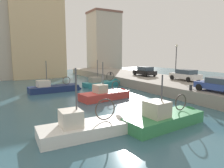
% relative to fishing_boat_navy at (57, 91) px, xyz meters
% --- Properties ---
extents(water_surface, '(80.00, 80.00, 0.00)m').
position_rel_fishing_boat_navy_xyz_m(water_surface, '(2.58, -6.42, -0.10)').
color(water_surface, '#386070').
rests_on(water_surface, ground).
extents(quay_wall, '(9.00, 56.00, 1.20)m').
position_rel_fishing_boat_navy_xyz_m(quay_wall, '(14.08, -6.42, 0.50)').
color(quay_wall, gray).
rests_on(quay_wall, ground).
extents(fishing_boat_navy, '(6.91, 2.29, 4.79)m').
position_rel_fishing_boat_navy_xyz_m(fishing_boat_navy, '(0.00, 0.00, 0.00)').
color(fishing_boat_navy, navy).
rests_on(fishing_boat_navy, ground).
extents(fishing_boat_green, '(6.74, 2.44, 4.35)m').
position_rel_fishing_boat_navy_xyz_m(fishing_boat_green, '(3.31, -16.03, 0.03)').
color(fishing_boat_green, '#388951').
rests_on(fishing_boat_green, ground).
extents(fishing_boat_teal, '(6.41, 2.70, 4.78)m').
position_rel_fishing_boat_navy_xyz_m(fishing_boat_teal, '(7.30, 0.91, 0.01)').
color(fishing_boat_teal, teal).
rests_on(fishing_boat_teal, ground).
extents(fishing_boat_red, '(6.27, 2.66, 4.82)m').
position_rel_fishing_boat_navy_xyz_m(fishing_boat_red, '(3.60, -6.98, 0.00)').
color(fishing_boat_red, '#BC3833').
rests_on(fishing_boat_red, ground).
extents(fishing_boat_white, '(5.97, 2.45, 4.91)m').
position_rel_fishing_boat_navy_xyz_m(fishing_boat_white, '(-1.95, -14.93, 0.02)').
color(fishing_boat_white, white).
rests_on(fishing_boat_white, ground).
extents(parked_car_white, '(2.15, 4.17, 1.46)m').
position_rel_fishing_boat_navy_xyz_m(parked_car_white, '(15.43, -7.04, 1.84)').
color(parked_car_white, silver).
rests_on(parked_car_white, quay_wall).
extents(parked_car_blue, '(2.05, 4.23, 1.36)m').
position_rel_fishing_boat_navy_xyz_m(parked_car_blue, '(11.41, -14.40, 1.80)').
color(parked_car_blue, '#334C9E').
rests_on(parked_car_blue, quay_wall).
extents(parked_car_black, '(2.03, 4.04, 1.47)m').
position_rel_fishing_boat_navy_xyz_m(parked_car_black, '(14.26, 0.07, 1.85)').
color(parked_car_black, black).
rests_on(parked_car_black, quay_wall).
extents(mooring_bollard_mid, '(0.28, 0.28, 0.55)m').
position_rel_fishing_boat_navy_xyz_m(mooring_bollard_mid, '(9.93, -12.42, 1.37)').
color(mooring_bollard_mid, '#2D2D33').
rests_on(mooring_bollard_mid, quay_wall).
extents(mooring_bollard_north, '(0.28, 0.28, 0.55)m').
position_rel_fishing_boat_navy_xyz_m(mooring_bollard_north, '(9.93, 3.58, 1.37)').
color(mooring_bollard_north, '#2D2D33').
rests_on(mooring_bollard_north, quay_wall).
extents(quay_streetlamp, '(0.36, 0.36, 4.83)m').
position_rel_fishing_boat_navy_xyz_m(quay_streetlamp, '(15.58, -5.15, 4.35)').
color(quay_streetlamp, '#38383D').
rests_on(quay_streetlamp, quay_wall).
extents(waterfront_building_west, '(7.42, 6.25, 15.13)m').
position_rel_fishing_boat_navy_xyz_m(waterfront_building_west, '(17.97, 21.26, 7.48)').
color(waterfront_building_west, '#B2A899').
rests_on(waterfront_building_west, ground).
extents(waterfront_building_central, '(10.14, 7.55, 20.15)m').
position_rel_fishing_boat_navy_xyz_m(waterfront_building_central, '(0.95, 17.71, 9.99)').
color(waterfront_building_central, '#D1B284').
rests_on(waterfront_building_central, ground).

